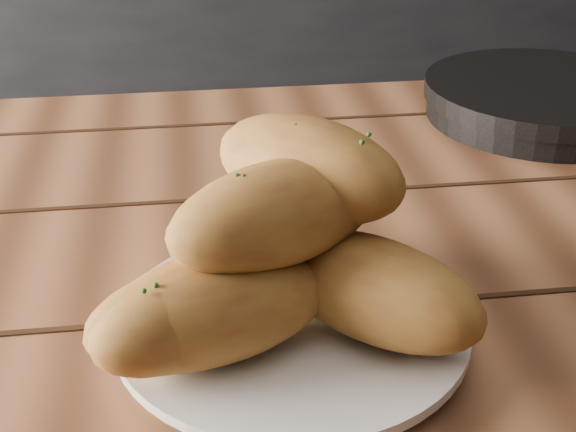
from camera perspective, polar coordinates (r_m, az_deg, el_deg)
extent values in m
cube|color=black|center=(2.48, -6.78, 12.55)|extent=(2.80, 0.60, 0.90)
cube|color=#985F39|center=(0.74, 8.83, -2.89)|extent=(1.61, 0.86, 0.04)
cylinder|color=white|center=(0.59, 0.26, -8.08)|extent=(0.23, 0.23, 0.01)
cylinder|color=white|center=(0.59, 0.26, -7.46)|extent=(0.26, 0.26, 0.01)
ellipsoid|color=#B28231|center=(0.53, -5.54, -6.77)|extent=(0.18, 0.12, 0.07)
ellipsoid|color=#B28231|center=(0.55, 6.21, -5.23)|extent=(0.17, 0.17, 0.07)
ellipsoid|color=#B28231|center=(0.62, -0.99, -1.30)|extent=(0.12, 0.17, 0.07)
ellipsoid|color=#B28231|center=(0.53, -0.78, 0.17)|extent=(0.18, 0.14, 0.07)
ellipsoid|color=#B28231|center=(0.56, 1.46, 3.46)|extent=(0.16, 0.16, 0.07)
ellipsoid|color=#B28231|center=(0.54, -6.03, -6.32)|extent=(0.18, 0.15, 0.07)
cylinder|color=black|center=(1.03, 17.66, 7.47)|extent=(0.28, 0.28, 0.03)
cylinder|color=black|center=(1.03, 17.82, 8.51)|extent=(0.29, 0.29, 0.02)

